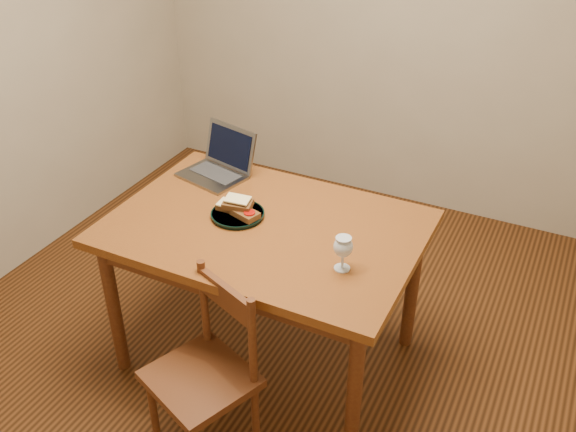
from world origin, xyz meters
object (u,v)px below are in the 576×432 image
at_px(plate, 238,215).
at_px(milk_glass, 343,253).
at_px(table, 265,241).
at_px(laptop, 220,162).
at_px(chair, 204,367).

relative_size(plate, milk_glass, 1.61).
bearing_deg(table, milk_glass, -19.19).
distance_m(plate, milk_glass, 0.57).
xyz_separation_m(table, laptop, (-0.41, 0.31, 0.14)).
relative_size(chair, plate, 2.05).
height_order(chair, laptop, laptop).
height_order(chair, milk_glass, milk_glass).
relative_size(chair, laptop, 1.34).
distance_m(chair, laptop, 1.04).
bearing_deg(laptop, plate, -35.05).
height_order(plate, milk_glass, milk_glass).
xyz_separation_m(plate, laptop, (-0.27, 0.31, 0.05)).
bearing_deg(chair, table, 115.12).
bearing_deg(plate, chair, -73.57).
distance_m(table, milk_glass, 0.46).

